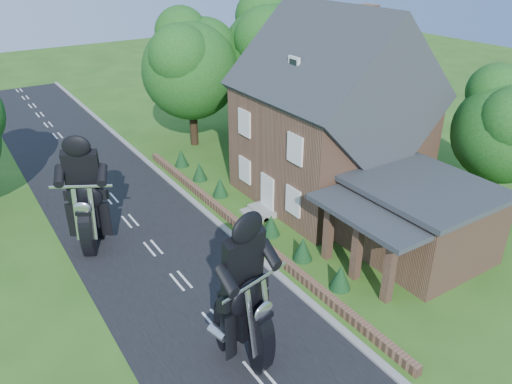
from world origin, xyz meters
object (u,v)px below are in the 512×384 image
garden_wall (243,228)px  motorcycle_follow (92,232)px  motorcycle_lead (244,339)px  house (331,120)px  annex (417,219)px

garden_wall → motorcycle_follow: (-6.54, 2.60, 0.64)m
garden_wall → motorcycle_lead: size_ratio=11.81×
house → motorcycle_follow: house is taller
garden_wall → motorcycle_follow: 7.06m
house → annex: house is taller
motorcycle_follow → garden_wall: bearing=-172.2°
house → motorcycle_lead: bearing=-142.2°
house → annex: 7.30m
garden_wall → annex: bearing=-46.2°
house → motorcycle_follow: 13.30m
house → annex: bearing=-95.2°
house → garden_wall: bearing=-170.8°
house → motorcycle_lead: house is taller
garden_wall → motorcycle_lead: 8.44m
house → motorcycle_follow: (-12.73, 1.60, -3.50)m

